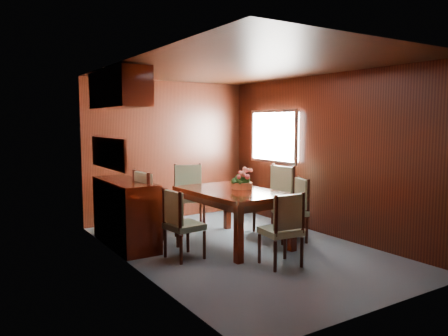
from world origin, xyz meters
TOP-DOWN VIEW (x-y plane):
  - ground at (0.00, 0.00)m, footprint 4.50×4.50m
  - room_shell at (-0.10, 0.33)m, footprint 3.06×4.52m
  - sideboard at (-1.25, 1.00)m, footprint 0.48×1.40m
  - dining_table at (0.03, 0.27)m, footprint 1.07×1.65m
  - chair_left_near at (-0.90, 0.03)m, footprint 0.44×0.46m
  - chair_left_far at (-0.99, 0.71)m, footprint 0.50×0.52m
  - chair_right_near at (0.88, -0.07)m, footprint 0.53×0.54m
  - chair_right_far at (1.00, 0.47)m, footprint 0.52×0.54m
  - chair_head at (-0.01, -0.88)m, footprint 0.46×0.45m
  - chair_foot at (0.02, 1.54)m, footprint 0.62×0.60m
  - flower_centerpiece at (0.22, 0.31)m, footprint 0.31×0.31m

SIDE VIEW (x-z plane):
  - ground at x=0.00m, z-range 0.00..0.00m
  - sideboard at x=-1.25m, z-range 0.00..0.90m
  - chair_left_near at x=-0.90m, z-range 0.05..0.93m
  - chair_head at x=-0.01m, z-range 0.05..0.94m
  - chair_right_near at x=0.88m, z-range 0.05..0.96m
  - chair_foot at x=0.02m, z-range 0.06..1.07m
  - chair_right_far at x=1.00m, z-range 0.06..1.09m
  - chair_left_far at x=-0.99m, z-range 0.06..1.11m
  - dining_table at x=0.03m, z-range 0.27..1.03m
  - flower_centerpiece at x=0.22m, z-range 0.75..1.06m
  - room_shell at x=-0.10m, z-range 0.43..2.84m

